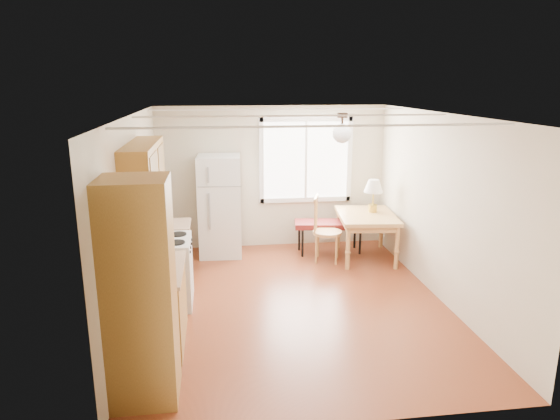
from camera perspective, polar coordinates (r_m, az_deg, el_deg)
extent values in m
cube|color=#5C2312|center=(6.85, 1.58, -10.51)|extent=(4.60, 5.60, 0.12)
cube|color=white|center=(6.23, 1.74, 10.85)|extent=(4.60, 5.60, 0.12)
cube|color=beige|center=(8.84, -0.92, 3.75)|extent=(4.60, 0.10, 2.50)
cube|color=beige|center=(4.11, 7.26, -9.19)|extent=(4.60, 0.10, 2.50)
cube|color=beige|center=(6.43, -16.24, -0.92)|extent=(0.10, 5.60, 2.50)
cube|color=beige|center=(7.02, 17.99, 0.22)|extent=(0.10, 5.60, 2.50)
cube|color=brown|center=(4.71, -15.68, -9.09)|extent=(0.60, 0.60, 2.10)
cube|color=brown|center=(5.87, -13.94, -10.78)|extent=(0.60, 1.10, 0.86)
cube|color=#A28065|center=(5.69, -14.11, -6.67)|extent=(0.62, 1.14, 0.04)
cube|color=silver|center=(6.82, -12.81, -6.89)|extent=(0.65, 0.76, 0.90)
cube|color=brown|center=(7.53, -12.50, -4.98)|extent=(0.60, 0.60, 0.86)
cube|color=brown|center=(6.13, -15.31, 4.17)|extent=(0.33, 1.60, 0.70)
cube|color=white|center=(8.87, 2.96, 5.73)|extent=(1.50, 0.02, 1.35)
cylinder|color=black|center=(6.76, 7.15, 10.69)|extent=(0.14, 0.14, 0.06)
cylinder|color=black|center=(6.77, 7.12, 9.85)|extent=(0.03, 0.03, 0.16)
sphere|color=white|center=(6.78, 7.09, 8.67)|extent=(0.26, 0.26, 0.26)
cube|color=silver|center=(8.50, -6.88, 0.49)|extent=(0.74, 0.74, 1.71)
cube|color=gray|center=(8.07, -6.92, 2.67)|extent=(0.71, 0.02, 0.02)
cube|color=gray|center=(8.10, -8.12, 1.01)|extent=(0.03, 0.03, 1.03)
cube|color=#5E1616|center=(8.65, 5.70, -1.63)|extent=(1.25, 0.59, 0.09)
cylinder|color=black|center=(8.47, 2.58, -3.87)|extent=(0.04, 0.04, 0.46)
cylinder|color=black|center=(8.70, 9.14, -3.55)|extent=(0.04, 0.04, 0.46)
cylinder|color=black|center=(8.79, 2.20, -3.19)|extent=(0.04, 0.04, 0.46)
cylinder|color=black|center=(9.01, 8.53, -2.90)|extent=(0.04, 0.04, 0.46)
cube|color=#B38045|center=(8.40, 9.88, -0.66)|extent=(1.04, 1.31, 0.06)
cube|color=#B38045|center=(8.42, 9.86, -1.19)|extent=(0.93, 1.20, 0.10)
cylinder|color=#B38045|center=(7.93, 7.77, -4.36)|extent=(0.07, 0.07, 0.70)
cylinder|color=#B38045|center=(8.09, 13.21, -4.24)|extent=(0.07, 0.07, 0.70)
cylinder|color=#B38045|center=(8.95, 6.67, -2.14)|extent=(0.07, 0.07, 0.70)
cylinder|color=#B38045|center=(9.09, 11.51, -2.07)|extent=(0.07, 0.07, 0.70)
cylinder|color=#B38045|center=(8.24, 5.43, -2.57)|extent=(0.48, 0.48, 0.05)
cylinder|color=#B38045|center=(8.17, 4.15, -4.49)|extent=(0.04, 0.04, 0.49)
cylinder|color=#B38045|center=(8.15, 6.44, -4.60)|extent=(0.04, 0.04, 0.49)
cylinder|color=#B38045|center=(8.48, 4.38, -3.78)|extent=(0.04, 0.04, 0.49)
cylinder|color=#B38045|center=(8.46, 6.58, -3.89)|extent=(0.04, 0.04, 0.49)
cylinder|color=gold|center=(8.54, 10.54, 0.20)|extent=(0.15, 0.15, 0.13)
cylinder|color=gold|center=(8.50, 10.59, 1.32)|extent=(0.03, 0.03, 0.21)
cone|color=white|center=(8.45, 10.66, 2.72)|extent=(0.32, 0.32, 0.21)
cube|color=black|center=(5.40, -14.81, -7.26)|extent=(0.18, 0.21, 0.07)
cube|color=black|center=(5.26, -15.04, -5.90)|extent=(0.17, 0.06, 0.26)
cylinder|color=black|center=(5.41, -14.82, -6.16)|extent=(0.13, 0.13, 0.11)
cylinder|color=red|center=(5.91, -14.53, -4.94)|extent=(0.11, 0.11, 0.15)
sphere|color=red|center=(5.88, -14.59, -4.00)|extent=(0.05, 0.05, 0.05)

